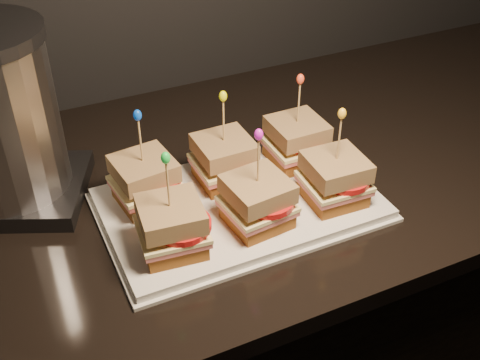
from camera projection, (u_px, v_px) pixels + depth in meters
name	position (u px, v px, depth m)	size (l,w,h in m)	color
cabinet	(353.00, 298.00, 1.37)	(2.29, 0.62, 0.83)	black
granite_slab	(379.00, 138.00, 1.12)	(2.33, 0.66, 0.03)	black
platter	(240.00, 204.00, 0.92)	(0.40, 0.25, 0.02)	white
platter_rim	(240.00, 207.00, 0.92)	(0.42, 0.26, 0.01)	white
sandwich_0_bread_bot	(147.00, 195.00, 0.90)	(0.08, 0.08, 0.02)	#5E3311
sandwich_0_ham	(146.00, 187.00, 0.89)	(0.09, 0.09, 0.01)	#CA5659
sandwich_0_cheese	(145.00, 183.00, 0.89)	(0.09, 0.09, 0.01)	#FAEB9B
sandwich_0_tomato	(154.00, 179.00, 0.88)	(0.08, 0.08, 0.01)	red
sandwich_0_bread_top	(144.00, 168.00, 0.87)	(0.08, 0.08, 0.03)	#572A0B
sandwich_0_pick	(141.00, 143.00, 0.85)	(0.00, 0.00, 0.09)	tan
sandwich_0_frill	(137.00, 115.00, 0.82)	(0.01, 0.01, 0.02)	blue
sandwich_1_bread_bot	(225.00, 174.00, 0.95)	(0.08, 0.08, 0.02)	#5E3311
sandwich_1_ham	(224.00, 166.00, 0.94)	(0.09, 0.09, 0.01)	#CA5659
sandwich_1_cheese	(224.00, 162.00, 0.93)	(0.09, 0.09, 0.01)	#FAEB9B
sandwich_1_tomato	(233.00, 158.00, 0.93)	(0.08, 0.08, 0.01)	red
sandwich_1_bread_top	(224.00, 148.00, 0.92)	(0.08, 0.08, 0.03)	#572A0B
sandwich_1_pick	(224.00, 123.00, 0.89)	(0.00, 0.00, 0.09)	tan
sandwich_1_frill	(223.00, 96.00, 0.86)	(0.01, 0.01, 0.02)	#E5EB05
sandwich_2_bread_bot	(295.00, 154.00, 0.99)	(0.08, 0.08, 0.02)	#5E3311
sandwich_2_ham	(296.00, 147.00, 0.98)	(0.09, 0.09, 0.01)	#CA5659
sandwich_2_cheese	(296.00, 143.00, 0.98)	(0.09, 0.09, 0.01)	#FAEB9B
sandwich_2_tomato	(305.00, 139.00, 0.97)	(0.08, 0.08, 0.01)	red
sandwich_2_bread_top	(297.00, 129.00, 0.96)	(0.08, 0.08, 0.03)	#572A0B
sandwich_2_pick	(299.00, 105.00, 0.94)	(0.00, 0.00, 0.09)	tan
sandwich_2_frill	(300.00, 79.00, 0.91)	(0.01, 0.01, 0.02)	#E84423
sandwich_3_bread_bot	(173.00, 241.00, 0.82)	(0.08, 0.08, 0.02)	#5E3311
sandwich_3_ham	(172.00, 233.00, 0.81)	(0.09, 0.09, 0.01)	#CA5659
sandwich_3_cheese	(172.00, 229.00, 0.80)	(0.09, 0.09, 0.01)	#FAEB9B
sandwich_3_tomato	(181.00, 225.00, 0.80)	(0.08, 0.08, 0.01)	red
sandwich_3_bread_top	(171.00, 214.00, 0.79)	(0.08, 0.08, 0.03)	#572A0B
sandwich_3_pick	(168.00, 187.00, 0.76)	(0.00, 0.00, 0.09)	tan
sandwich_3_frill	(166.00, 158.00, 0.74)	(0.01, 0.01, 0.02)	green
sandwich_4_bread_bot	(257.00, 216.00, 0.86)	(0.08, 0.08, 0.02)	#5E3311
sandwich_4_ham	(257.00, 208.00, 0.85)	(0.09, 0.09, 0.01)	#CA5659
sandwich_4_cheese	(257.00, 204.00, 0.85)	(0.09, 0.09, 0.01)	#FAEB9B
sandwich_4_tomato	(267.00, 200.00, 0.84)	(0.08, 0.08, 0.01)	red
sandwich_4_bread_top	(258.00, 189.00, 0.83)	(0.08, 0.08, 0.03)	#572A0B
sandwich_4_pick	(258.00, 163.00, 0.81)	(0.00, 0.00, 0.09)	tan
sandwich_4_frill	(259.00, 134.00, 0.78)	(0.01, 0.01, 0.02)	#D419CC
sandwich_5_bread_bot	(333.00, 193.00, 0.91)	(0.08, 0.08, 0.02)	#5E3311
sandwich_5_ham	(334.00, 185.00, 0.90)	(0.09, 0.09, 0.01)	#CA5659
sandwich_5_cheese	(334.00, 181.00, 0.89)	(0.09, 0.09, 0.01)	#FAEB9B
sandwich_5_tomato	(344.00, 177.00, 0.89)	(0.08, 0.08, 0.01)	red
sandwich_5_bread_top	(336.00, 167.00, 0.88)	(0.08, 0.08, 0.03)	#572A0B
sandwich_5_pick	(339.00, 141.00, 0.85)	(0.00, 0.00, 0.09)	tan
sandwich_5_frill	(342.00, 114.00, 0.82)	(0.01, 0.01, 0.02)	yellow
appliance_base	(15.00, 190.00, 0.94)	(0.21, 0.18, 0.03)	#262628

